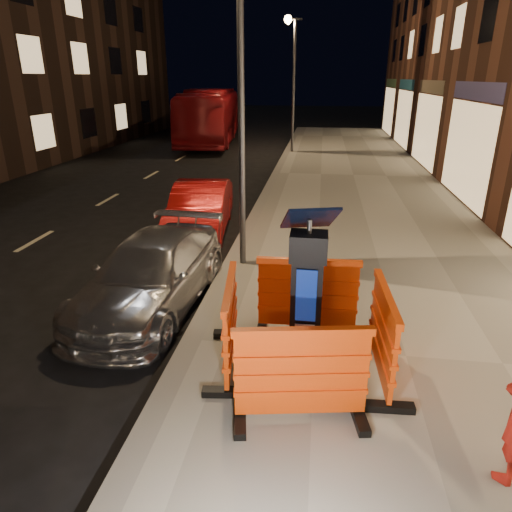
# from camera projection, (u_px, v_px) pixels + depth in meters

# --- Properties ---
(ground_plane) EXTENTS (120.00, 120.00, 0.00)m
(ground_plane) POSITION_uv_depth(u_px,v_px,m) (192.00, 348.00, 6.63)
(ground_plane) COLOR black
(ground_plane) RESTS_ON ground
(sidewalk) EXTENTS (6.00, 60.00, 0.15)m
(sidewalk) POSITION_uv_depth(u_px,v_px,m) (405.00, 361.00, 6.21)
(sidewalk) COLOR gray
(sidewalk) RESTS_ON ground
(kerb) EXTENTS (0.30, 60.00, 0.15)m
(kerb) POSITION_uv_depth(u_px,v_px,m) (192.00, 344.00, 6.60)
(kerb) COLOR slate
(kerb) RESTS_ON ground
(parking_kiosk) EXTENTS (0.71, 0.71, 2.08)m
(parking_kiosk) POSITION_uv_depth(u_px,v_px,m) (306.00, 297.00, 5.53)
(parking_kiosk) COLOR black
(parking_kiosk) RESTS_ON sidewalk
(barrier_front) EXTENTS (1.57, 0.86, 1.16)m
(barrier_front) POSITION_uv_depth(u_px,v_px,m) (301.00, 376.00, 4.83)
(barrier_front) COLOR #E8420A
(barrier_front) RESTS_ON sidewalk
(barrier_back) EXTENTS (1.51, 0.66, 1.16)m
(barrier_back) POSITION_uv_depth(u_px,v_px,m) (307.00, 296.00, 6.58)
(barrier_back) COLOR #E8420A
(barrier_back) RESTS_ON sidewalk
(barrier_kerbside) EXTENTS (0.79, 1.55, 1.16)m
(barrier_kerbside) POSITION_uv_depth(u_px,v_px,m) (230.00, 325.00, 5.83)
(barrier_kerbside) COLOR #E8420A
(barrier_kerbside) RESTS_ON sidewalk
(barrier_bldgside) EXTENTS (0.69, 1.52, 1.16)m
(barrier_bldgside) POSITION_uv_depth(u_px,v_px,m) (383.00, 336.00, 5.58)
(barrier_bldgside) COLOR #E8420A
(barrier_bldgside) RESTS_ON sidewalk
(car_silver) EXTENTS (1.92, 4.15, 1.17)m
(car_silver) POSITION_uv_depth(u_px,v_px,m) (154.00, 305.00, 7.88)
(car_silver) COLOR #B3B3B8
(car_silver) RESTS_ON ground
(car_red) EXTENTS (1.70, 3.86, 1.23)m
(car_red) POSITION_uv_depth(u_px,v_px,m) (201.00, 232.00, 11.60)
(car_red) COLOR maroon
(car_red) RESTS_ON ground
(bus_doubledecker) EXTENTS (3.79, 11.13, 3.04)m
(bus_doubledecker) POSITION_uv_depth(u_px,v_px,m) (211.00, 143.00, 27.31)
(bus_doubledecker) COLOR maroon
(bus_doubledecker) RESTS_ON ground
(street_lamp_mid) EXTENTS (0.12, 0.12, 6.00)m
(street_lamp_mid) POSITION_uv_depth(u_px,v_px,m) (241.00, 108.00, 8.21)
(street_lamp_mid) COLOR #3F3F44
(street_lamp_mid) RESTS_ON sidewalk
(street_lamp_far) EXTENTS (0.12, 0.12, 6.00)m
(street_lamp_far) POSITION_uv_depth(u_px,v_px,m) (294.00, 88.00, 22.03)
(street_lamp_far) COLOR #3F3F44
(street_lamp_far) RESTS_ON sidewalk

